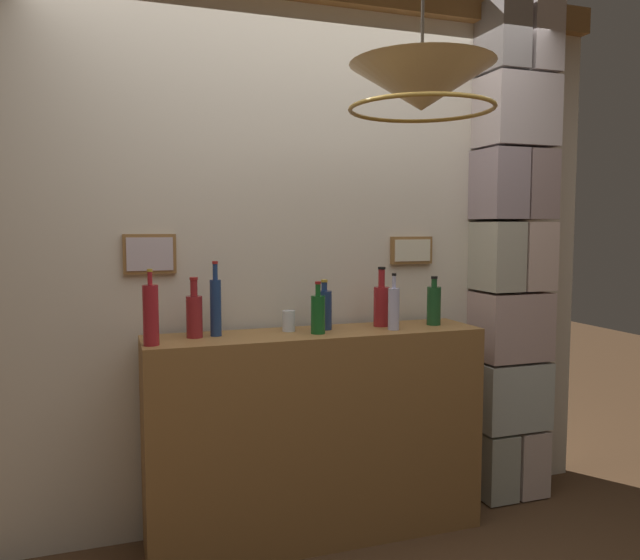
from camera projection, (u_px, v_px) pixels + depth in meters
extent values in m
cube|color=beige|center=(300.00, 253.00, 3.13)|extent=(3.36, 0.08, 2.73)
cube|color=olive|center=(150.00, 254.00, 2.84)|extent=(0.24, 0.03, 0.18)
cube|color=beige|center=(150.00, 254.00, 2.82)|extent=(0.21, 0.01, 0.15)
cube|color=olive|center=(411.00, 250.00, 3.28)|extent=(0.24, 0.03, 0.14)
cube|color=beige|center=(413.00, 250.00, 3.26)|extent=(0.21, 0.01, 0.11)
cube|color=#A3A797|center=(488.00, 461.00, 3.44)|extent=(0.18, 0.33, 0.37)
cube|color=beige|center=(519.00, 457.00, 3.50)|extent=(0.18, 0.33, 0.37)
cube|color=#B6BDB3|center=(506.00, 393.00, 3.44)|extent=(0.39, 0.33, 0.37)
cube|color=#BFA29A|center=(507.00, 325.00, 3.40)|extent=(0.39, 0.33, 0.37)
cube|color=#B1AE9A|center=(493.00, 256.00, 3.34)|extent=(0.19, 0.33, 0.37)
cube|color=beige|center=(525.00, 255.00, 3.40)|extent=(0.19, 0.33, 0.37)
cube|color=gray|center=(495.00, 185.00, 3.30)|extent=(0.20, 0.33, 0.37)
cube|color=gray|center=(527.00, 186.00, 3.37)|extent=(0.18, 0.33, 0.37)
cube|color=#BCAEAC|center=(513.00, 113.00, 3.30)|extent=(0.38, 0.33, 0.37)
cube|color=gray|center=(499.00, 38.00, 3.24)|extent=(0.17, 0.33, 0.37)
cube|color=#B5A7A4|center=(531.00, 42.00, 3.30)|extent=(0.18, 0.33, 0.37)
cube|color=olive|center=(317.00, 435.00, 2.95)|extent=(1.60, 0.37, 1.00)
cylinder|color=navy|center=(324.00, 310.00, 2.97)|extent=(0.07, 0.07, 0.19)
cylinder|color=navy|center=(324.00, 287.00, 2.96)|extent=(0.03, 0.03, 0.04)
cylinder|color=#B7932D|center=(324.00, 281.00, 2.96)|extent=(0.03, 0.03, 0.01)
cylinder|color=maroon|center=(381.00, 307.00, 3.07)|extent=(0.08, 0.08, 0.20)
cylinder|color=maroon|center=(382.00, 278.00, 3.05)|extent=(0.03, 0.03, 0.09)
cylinder|color=black|center=(382.00, 268.00, 3.05)|extent=(0.04, 0.04, 0.01)
cylinder|color=maroon|center=(194.00, 317.00, 2.75)|extent=(0.07, 0.07, 0.19)
cylinder|color=maroon|center=(194.00, 288.00, 2.74)|extent=(0.03, 0.03, 0.07)
cylinder|color=maroon|center=(194.00, 279.00, 2.74)|extent=(0.04, 0.04, 0.01)
cylinder|color=silver|center=(394.00, 309.00, 2.96)|extent=(0.05, 0.05, 0.20)
cylinder|color=silver|center=(394.00, 282.00, 2.95)|extent=(0.02, 0.02, 0.06)
cylinder|color=black|center=(394.00, 275.00, 2.95)|extent=(0.02, 0.02, 0.01)
cylinder|color=#175922|center=(318.00, 315.00, 2.85)|extent=(0.07, 0.07, 0.18)
cylinder|color=#175922|center=(318.00, 290.00, 2.84)|extent=(0.02, 0.02, 0.05)
cylinder|color=maroon|center=(318.00, 283.00, 2.84)|extent=(0.03, 0.03, 0.01)
cylinder|color=#1B4A23|center=(434.00, 306.00, 3.11)|extent=(0.07, 0.07, 0.19)
cylinder|color=#1B4A23|center=(434.00, 283.00, 3.10)|extent=(0.03, 0.03, 0.04)
cylinder|color=black|center=(434.00, 277.00, 3.10)|extent=(0.03, 0.03, 0.01)
cylinder|color=navy|center=(216.00, 308.00, 2.79)|extent=(0.05, 0.05, 0.26)
cylinder|color=navy|center=(215.00, 272.00, 2.78)|extent=(0.02, 0.02, 0.07)
cylinder|color=maroon|center=(215.00, 262.00, 2.77)|extent=(0.03, 0.03, 0.01)
cylinder|color=maroon|center=(151.00, 315.00, 2.57)|extent=(0.07, 0.07, 0.25)
cylinder|color=maroon|center=(150.00, 278.00, 2.55)|extent=(0.02, 0.02, 0.06)
cylinder|color=#B7932D|center=(150.00, 270.00, 2.55)|extent=(0.02, 0.02, 0.01)
cylinder|color=silver|center=(289.00, 321.00, 2.92)|extent=(0.06, 0.06, 0.10)
cone|color=beige|center=(422.00, 87.00, 2.25)|extent=(0.53, 0.53, 0.17)
cylinder|color=black|center=(422.00, 27.00, 2.23)|extent=(0.01, 0.01, 0.26)
torus|color=#AD8433|center=(421.00, 109.00, 2.25)|extent=(0.54, 0.54, 0.02)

